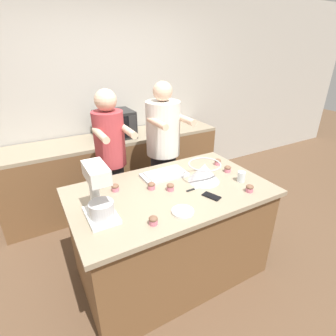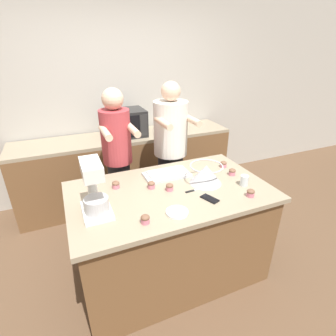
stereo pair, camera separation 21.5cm
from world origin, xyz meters
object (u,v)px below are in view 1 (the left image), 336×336
Objects in this scene: baking_tray at (164,174)px; cupcake_0 at (115,187)px; cupcake_1 at (151,186)px; microwave_oven at (115,124)px; drinking_glass at (241,177)px; knife at (196,188)px; person_right at (163,157)px; cupcake_2 at (228,169)px; cupcake_6 at (218,162)px; cupcake_3 at (170,187)px; mixing_bowl at (204,172)px; stand_mixer at (99,195)px; small_plate at (183,212)px; cupcake_5 at (250,188)px; cupcake_4 at (153,220)px; cell_phone at (211,196)px; person_left at (112,167)px.

baking_tray is 6.53× the size of cupcake_0.
cupcake_1 is (-0.21, -0.16, 0.01)m from baking_tray.
baking_tray is 6.53× the size of cupcake_1.
microwave_oven is 1.74m from drinking_glass.
knife is at bearing 168.39° from drinking_glass.
person_right is 26.40× the size of cupcake_2.
knife is at bearing -147.99° from cupcake_6.
drinking_glass is 0.65m from cupcake_3.
drinking_glass is at bearing -31.05° from mixing_bowl.
stand_mixer is at bearing -174.95° from mixing_bowl.
small_plate is at bearing -83.47° from cupcake_1.
mixing_bowl is 4.51× the size of cupcake_5.
microwave_oven is 1.39m from cupcake_1.
cupcake_5 is at bearing -32.36° from cupcake_1.
baking_tray is 0.72m from cupcake_4.
stand_mixer is 6.38× the size of cupcake_2.
small_plate is (-0.40, -1.03, 0.03)m from person_right.
cupcake_2 is at bearing -97.39° from cupcake_6.
cupcake_2 and cupcake_6 have the same top height.
cupcake_0 is at bearing 156.54° from cupcake_1.
stand_mixer is 6.38× the size of cupcake_1.
cupcake_4 is at bearing -82.13° from cupcake_0.
small_plate is 2.56× the size of cupcake_4.
cell_phone is 0.79m from cupcake_0.
baking_tray is at bearing -117.40° from person_right.
person_left reaches higher than cupcake_1.
person_left is 0.94m from mixing_bowl.
microwave_oven is 4.86× the size of drinking_glass.
cupcake_4 is 1.00× the size of cupcake_6.
cupcake_3 is at bearing -36.77° from cupcake_1.
cupcake_4 reaches higher than baking_tray.
stand_mixer is at bearing -167.01° from cupcake_6.
microwave_oven is 7.09× the size of cupcake_3.
cell_phone is at bearing 12.63° from small_plate.
small_plate is at bearing -153.98° from cupcake_2.
cupcake_6 is (0.43, 0.46, 0.03)m from cell_phone.
cupcake_4 is (-0.56, -0.09, 0.03)m from cell_phone.
person_right reaches higher than baking_tray.
person_right reaches higher than cupcake_6.
cupcake_5 is at bearing -103.44° from cupcake_2.
baking_tray is 1.23m from microwave_oven.
drinking_glass reaches higher than cell_phone.
cupcake_3 is (0.13, -0.10, 0.00)m from cupcake_1.
knife is 3.47× the size of cupcake_3.
cupcake_3 reaches higher than cell_phone.
cell_phone is 0.98× the size of small_plate.
cupcake_3 is at bearing -69.45° from person_left.
mixing_bowl is (0.95, 0.08, -0.09)m from stand_mixer.
person_right is (0.58, 0.00, -0.01)m from person_left.
cupcake_3 is 0.70m from cupcake_6.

